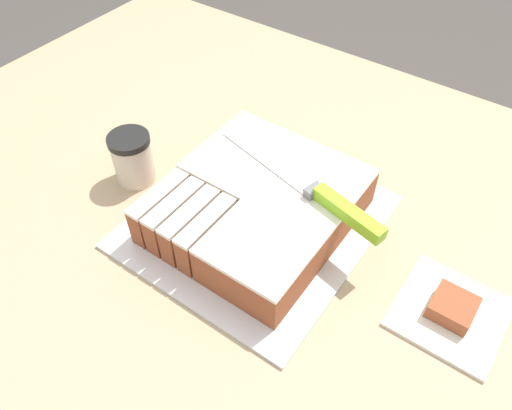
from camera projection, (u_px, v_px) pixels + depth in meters
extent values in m
plane|color=#4C4742|center=(242.00, 403.00, 1.58)|extent=(8.00, 8.00, 0.00)
cube|color=tan|center=(238.00, 328.00, 1.24)|extent=(1.40, 1.10, 0.95)
cube|color=silver|center=(256.00, 221.00, 0.84)|extent=(0.36, 0.39, 0.01)
cube|color=#994C2D|center=(277.00, 185.00, 0.85)|extent=(0.28, 0.19, 0.07)
cube|color=white|center=(278.00, 169.00, 0.82)|extent=(0.28, 0.19, 0.01)
cube|color=#994C2D|center=(257.00, 263.00, 0.74)|extent=(0.15, 0.12, 0.07)
cube|color=white|center=(257.00, 247.00, 0.71)|extent=(0.15, 0.12, 0.01)
cube|color=#994C2D|center=(161.00, 210.00, 0.81)|extent=(0.03, 0.12, 0.07)
cube|color=white|center=(158.00, 194.00, 0.79)|extent=(0.03, 0.12, 0.01)
cube|color=#994C2D|center=(176.00, 218.00, 0.80)|extent=(0.03, 0.12, 0.07)
cube|color=white|center=(173.00, 202.00, 0.77)|extent=(0.03, 0.12, 0.01)
cube|color=#994C2D|center=(191.00, 227.00, 0.79)|extent=(0.03, 0.12, 0.07)
cube|color=white|center=(189.00, 211.00, 0.76)|extent=(0.03, 0.12, 0.01)
cube|color=#994C2D|center=(207.00, 236.00, 0.77)|extent=(0.03, 0.12, 0.07)
cube|color=white|center=(206.00, 220.00, 0.75)|extent=(0.03, 0.12, 0.01)
cube|color=silver|center=(269.00, 161.00, 0.83)|extent=(0.21, 0.08, 0.00)
cube|color=slate|center=(313.00, 191.00, 0.77)|extent=(0.02, 0.03, 0.02)
cube|color=#8CCC26|center=(347.00, 214.00, 0.74)|extent=(0.13, 0.05, 0.02)
cylinder|color=beige|center=(133.00, 161.00, 0.89)|extent=(0.07, 0.07, 0.08)
cylinder|color=black|center=(128.00, 140.00, 0.85)|extent=(0.07, 0.07, 0.01)
cube|color=white|center=(450.00, 313.00, 0.72)|extent=(0.15, 0.15, 0.01)
cube|color=#994C2D|center=(453.00, 307.00, 0.71)|extent=(0.06, 0.06, 0.03)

